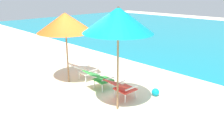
{
  "coord_description": "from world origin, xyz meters",
  "views": [
    {
      "loc": [
        4.91,
        -4.41,
        2.97
      ],
      "look_at": [
        0.0,
        0.45,
        0.75
      ],
      "focal_mm": 35.56,
      "sensor_mm": 36.0,
      "label": 1
    }
  ],
  "objects": [
    {
      "name": "beach_ball",
      "position": [
        1.53,
        0.76,
        0.12
      ],
      "size": [
        0.23,
        0.23,
        0.23
      ],
      "primitive_type": "sphere",
      "color": "#0A93AD",
      "rests_on": "ground_plane"
    },
    {
      "name": "lounge_chair_right",
      "position": [
        0.97,
        -0.16,
        0.4
      ],
      "size": [
        0.59,
        0.9,
        0.68
      ],
      "color": "red",
      "rests_on": "ground_plane"
    },
    {
      "name": "beach_umbrella_left",
      "position": [
        -1.21,
        -0.46,
        2.04
      ],
      "size": [
        1.87,
        1.86,
        2.36
      ],
      "color": "olive",
      "rests_on": "ground_plane"
    },
    {
      "name": "beach_umbrella_right",
      "position": [
        1.29,
        -0.62,
        2.34
      ],
      "size": [
        2.31,
        2.31,
        2.65
      ],
      "color": "olive",
      "rests_on": "ground_plane"
    },
    {
      "name": "lounge_chair_center",
      "position": [
        0.01,
        -0.14,
        0.4
      ],
      "size": [
        0.63,
        0.93,
        0.68
      ],
      "color": "#338E3D",
      "rests_on": "ground_plane"
    },
    {
      "name": "ground_plane",
      "position": [
        0.0,
        4.0,
        0.0
      ],
      "size": [
        40.0,
        40.0,
        0.0
      ],
      "primitive_type": "plane",
      "color": "beige"
    },
    {
      "name": "lounge_chair_left",
      "position": [
        -0.93,
        -0.05,
        0.4
      ],
      "size": [
        0.64,
        0.93,
        0.68
      ],
      "color": "silver",
      "rests_on": "ground_plane"
    }
  ]
}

